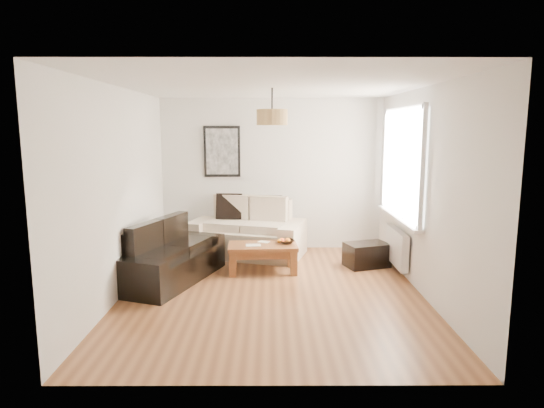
{
  "coord_description": "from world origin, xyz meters",
  "views": [
    {
      "loc": [
        -0.02,
        -5.77,
        2.08
      ],
      "look_at": [
        0.0,
        0.6,
        1.05
      ],
      "focal_mm": 30.68,
      "sensor_mm": 36.0,
      "label": 1
    }
  ],
  "objects_px": {
    "coffee_table": "(263,258)",
    "ottoman": "(367,255)",
    "sofa_leather": "(169,253)",
    "loveseat_cream": "(247,228)"
  },
  "relations": [
    {
      "from": "ottoman",
      "to": "loveseat_cream",
      "type": "bearing_deg",
      "value": 159.89
    },
    {
      "from": "loveseat_cream",
      "to": "sofa_leather",
      "type": "height_order",
      "value": "loveseat_cream"
    },
    {
      "from": "sofa_leather",
      "to": "loveseat_cream",
      "type": "bearing_deg",
      "value": -18.07
    },
    {
      "from": "coffee_table",
      "to": "ottoman",
      "type": "bearing_deg",
      "value": 9.26
    },
    {
      "from": "loveseat_cream",
      "to": "sofa_leather",
      "type": "xyz_separation_m",
      "value": [
        -1.03,
        -1.32,
        -0.07
      ]
    },
    {
      "from": "sofa_leather",
      "to": "coffee_table",
      "type": "relative_size",
      "value": 1.78
    },
    {
      "from": "loveseat_cream",
      "to": "coffee_table",
      "type": "distance_m",
      "value": 1.01
    },
    {
      "from": "loveseat_cream",
      "to": "ottoman",
      "type": "distance_m",
      "value": 1.99
    },
    {
      "from": "sofa_leather",
      "to": "coffee_table",
      "type": "distance_m",
      "value": 1.36
    },
    {
      "from": "sofa_leather",
      "to": "coffee_table",
      "type": "bearing_deg",
      "value": -53.75
    }
  ]
}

